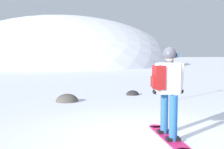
{
  "coord_description": "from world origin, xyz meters",
  "views": [
    {
      "loc": [
        -1.88,
        -4.75,
        1.57
      ],
      "look_at": [
        0.19,
        2.9,
        1.0
      ],
      "focal_mm": 44.17,
      "sensor_mm": 36.0,
      "label": 1
    }
  ],
  "objects": [
    {
      "name": "ground_plane",
      "position": [
        0.0,
        0.0,
        0.0
      ],
      "size": [
        300.0,
        300.0,
        0.0
      ],
      "primitive_type": "plane",
      "color": "white"
    },
    {
      "name": "snowboarder_main",
      "position": [
        0.45,
        -0.09,
        0.92
      ],
      "size": [
        0.65,
        1.83,
        1.71
      ],
      "color": "#D11E5B",
      "rests_on": "ground"
    },
    {
      "name": "rock_mid",
      "position": [
        1.69,
        5.34,
        0.0
      ],
      "size": [
        0.52,
        0.44,
        0.36
      ],
      "color": "#282628",
      "rests_on": "ground"
    },
    {
      "name": "rock_dark",
      "position": [
        -0.95,
        4.45,
        0.0
      ],
      "size": [
        0.76,
        0.64,
        0.53
      ],
      "color": "#4C4742",
      "rests_on": "ground"
    },
    {
      "name": "ridge_peak_main",
      "position": [
        1.99,
        36.81,
        0.0
      ],
      "size": [
        32.6,
        29.34,
        14.35
      ],
      "color": "silver",
      "rests_on": "ground"
    },
    {
      "name": "piste_marker_near",
      "position": [
        2.58,
        3.75,
        0.99
      ],
      "size": [
        0.2,
        0.2,
        1.72
      ],
      "color": "black",
      "rests_on": "ground"
    }
  ]
}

